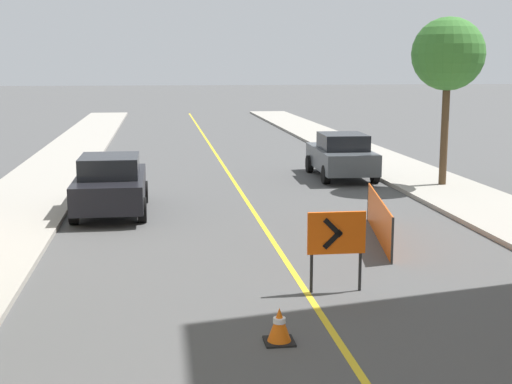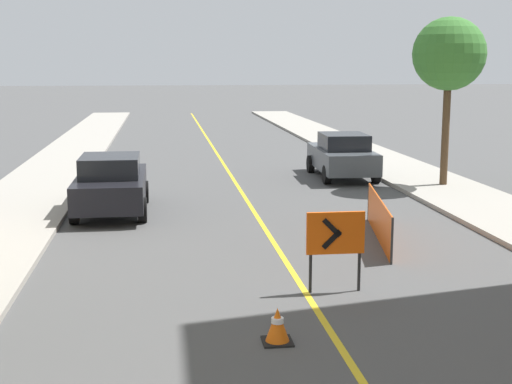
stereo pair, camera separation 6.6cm
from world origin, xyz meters
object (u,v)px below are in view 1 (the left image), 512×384
Objects in this scene: arrow_barricade_primary at (336,236)px; parked_car_curb_near at (111,184)px; parked_car_curb_mid at (341,155)px; traffic_cone_fourth at (279,325)px; street_tree_right_near at (448,55)px.

parked_car_curb_near reaches higher than arrow_barricade_primary.
traffic_cone_fourth is at bearing -105.64° from parked_car_curb_mid.
street_tree_right_near reaches higher than traffic_cone_fourth.
parked_car_curb_mid is at bearing 72.23° from traffic_cone_fourth.
parked_car_curb_near is at bearing 120.74° from arrow_barricade_primary.
parked_car_curb_mid is 0.81× the size of street_tree_right_near.
arrow_barricade_primary is 12.24m from street_tree_right_near.
street_tree_right_near reaches higher than arrow_barricade_primary.
parked_car_curb_mid is at bearing 75.51° from arrow_barricade_primary.
street_tree_right_near reaches higher than parked_car_curb_near.
arrow_barricade_primary is 8.68m from parked_car_curb_near.
parked_car_curb_near is (-4.38, 7.49, -0.21)m from arrow_barricade_primary.
parked_car_curb_mid is at bearing 33.39° from parked_car_curb_near.
street_tree_right_near reaches higher than parked_car_curb_mid.
parked_car_curb_near is 9.30m from parked_car_curb_mid.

